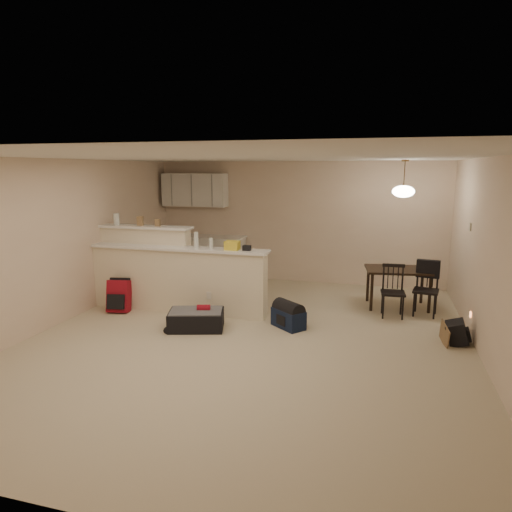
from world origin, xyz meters
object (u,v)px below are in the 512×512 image
(dining_chair_near, at_px, (393,291))
(dining_chair_far, at_px, (426,289))
(suitcase, at_px, (196,320))
(black_daypack, at_px, (457,333))
(dining_table, at_px, (398,273))
(navy_duffel, at_px, (288,318))
(pendant_lamp, at_px, (403,191))
(red_backpack, at_px, (119,296))

(dining_chair_near, height_order, dining_chair_far, dining_chair_far)
(suitcase, xyz_separation_m, black_daypack, (3.66, 0.43, 0.01))
(dining_table, height_order, navy_duffel, dining_table)
(pendant_lamp, distance_m, navy_duffel, 2.88)
(dining_chair_near, xyz_separation_m, dining_chair_far, (0.51, 0.22, 0.02))
(suitcase, bearing_deg, dining_chair_near, 9.63)
(pendant_lamp, bearing_deg, dining_chair_near, -98.49)
(black_daypack, bearing_deg, red_backpack, 96.42)
(pendant_lamp, xyz_separation_m, red_backpack, (-4.47, -1.52, -1.72))
(black_daypack, bearing_deg, dining_table, 32.68)
(dining_chair_far, bearing_deg, dining_chair_near, -147.46)
(dining_chair_far, xyz_separation_m, navy_duffel, (-2.02, -1.17, -0.30))
(dining_chair_near, distance_m, black_daypack, 1.29)
(dining_table, bearing_deg, pendant_lamp, 0.00)
(dining_table, xyz_separation_m, pendant_lamp, (0.00, 0.00, 1.40))
(dining_chair_far, bearing_deg, red_backpack, -157.09)
(dining_chair_near, xyz_separation_m, suitcase, (-2.82, -1.37, -0.29))
(dining_table, height_order, black_daypack, dining_table)
(suitcase, height_order, black_daypack, black_daypack)
(navy_duffel, bearing_deg, dining_chair_near, 71.92)
(pendant_lamp, height_order, dining_chair_far, pendant_lamp)
(red_backpack, relative_size, black_daypack, 1.56)
(dining_chair_near, bearing_deg, dining_chair_far, 19.32)
(dining_table, height_order, dining_chair_far, dining_chair_far)
(dining_chair_near, height_order, suitcase, dining_chair_near)
(dining_chair_near, relative_size, red_backpack, 1.59)
(pendant_lamp, xyz_separation_m, dining_chair_far, (0.42, -0.36, -1.55))
(red_backpack, distance_m, black_daypack, 5.22)
(pendant_lamp, relative_size, dining_chair_far, 0.71)
(pendant_lamp, distance_m, black_daypack, 2.50)
(dining_table, distance_m, red_backpack, 4.74)
(red_backpack, relative_size, navy_duffel, 1.03)
(pendant_lamp, bearing_deg, navy_duffel, -136.14)
(red_backpack, bearing_deg, navy_duffel, -10.09)
(pendant_lamp, distance_m, dining_chair_near, 1.68)
(pendant_lamp, xyz_separation_m, dining_chair_near, (-0.09, -0.58, -1.57))
(dining_chair_far, height_order, red_backpack, dining_chair_far)
(dining_chair_far, bearing_deg, navy_duffel, -140.36)
(red_backpack, distance_m, navy_duffel, 2.88)
(dining_table, relative_size, navy_duffel, 2.26)
(suitcase, bearing_deg, navy_duffel, 1.55)
(dining_chair_near, xyz_separation_m, navy_duffel, (-1.51, -0.95, -0.28))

